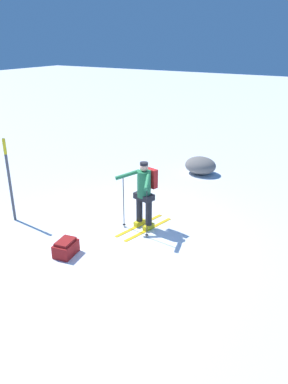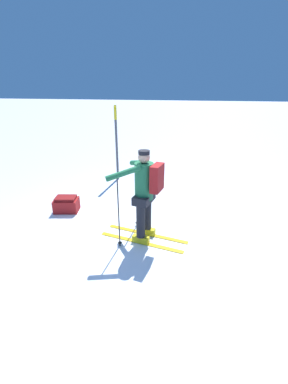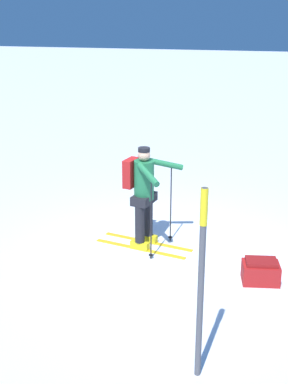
# 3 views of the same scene
# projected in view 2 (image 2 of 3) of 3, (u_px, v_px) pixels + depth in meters

# --- Properties ---
(ground_plane) EXTENTS (80.00, 80.00, 0.00)m
(ground_plane) POSITION_uv_depth(u_px,v_px,m) (128.00, 232.00, 4.86)
(ground_plane) COLOR white
(skier) EXTENTS (1.01, 1.61, 1.63)m
(skier) POSITION_uv_depth(u_px,v_px,m) (145.00, 192.00, 4.31)
(skier) COLOR gold
(skier) RESTS_ON ground_plane
(dropped_backpack) EXTENTS (0.44, 0.56, 0.34)m
(dropped_backpack) POSITION_uv_depth(u_px,v_px,m) (66.00, 204.00, 5.61)
(dropped_backpack) COLOR maroon
(dropped_backpack) RESTS_ON ground_plane
(trail_marker) EXTENTS (0.07, 0.07, 2.07)m
(trail_marker) POSITION_uv_depth(u_px,v_px,m) (116.00, 138.00, 7.09)
(trail_marker) COLOR #4C4C51
(trail_marker) RESTS_ON ground_plane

